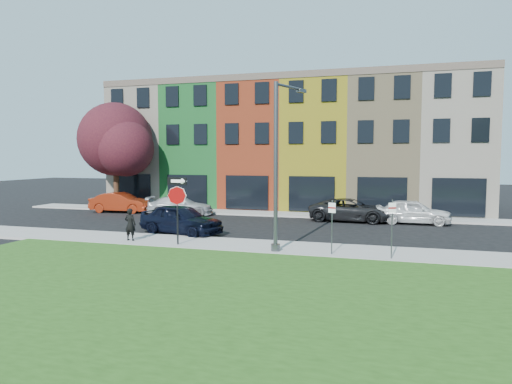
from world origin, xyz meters
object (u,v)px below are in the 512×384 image
(stop_sign, at_px, (177,197))
(street_lamp, at_px, (279,166))
(sedan_near, at_px, (181,219))
(man, at_px, (130,224))

(stop_sign, distance_m, street_lamp, 5.06)
(sedan_near, bearing_deg, street_lamp, -100.97)
(man, bearing_deg, street_lamp, 177.58)
(stop_sign, relative_size, sedan_near, 0.61)
(stop_sign, distance_m, man, 3.07)
(stop_sign, bearing_deg, sedan_near, 121.40)
(stop_sign, xyz_separation_m, sedan_near, (-1.39, 3.25, -1.54))
(stop_sign, height_order, street_lamp, street_lamp)
(street_lamp, bearing_deg, stop_sign, -158.97)
(street_lamp, bearing_deg, sedan_near, 173.10)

